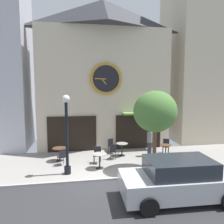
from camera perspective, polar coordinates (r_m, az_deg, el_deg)
ground_plane at (r=9.25m, az=-2.32°, el=-20.41°), size 24.43×11.83×0.13m
clock_building at (r=15.47m, az=-2.26°, el=10.42°), size 8.91×3.78×10.09m
neighbor_building_right at (r=19.91m, az=24.20°, el=15.40°), size 6.65×4.74×14.85m
street_lamp at (r=10.54m, az=-11.82°, el=-5.80°), size 0.36×0.36×3.81m
street_tree at (r=11.03m, az=11.30°, el=0.04°), size 2.20×1.98×4.00m
cafe_table_near_door at (r=12.82m, az=-13.66°, el=-10.01°), size 0.77×0.77×0.75m
cafe_table_center_left at (r=11.39m, az=-3.28°, el=-11.96°), size 0.73×0.73×0.77m
cafe_table_center_right at (r=13.39m, az=2.64°, el=-9.16°), size 0.70×0.70×0.77m
cafe_table_rightmost at (r=13.57m, az=13.94°, el=-9.32°), size 0.66×0.66×0.73m
cafe_chair_corner at (r=12.78m, az=0.44°, el=-10.00°), size 0.56×0.56×0.90m
cafe_chair_near_lamp at (r=14.32m, az=14.00°, el=-8.37°), size 0.55×0.55×0.90m
cafe_chair_under_awning at (r=13.93m, az=-0.17°, el=-8.60°), size 0.54×0.54×0.90m
cafe_chair_left_end at (r=12.21m, az=-3.87°, el=-10.80°), size 0.47×0.47×0.90m
cafe_chair_by_entrance at (r=12.09m, az=-12.93°, el=-11.13°), size 0.53×0.53×0.90m
pedestrian_grey at (r=13.44m, az=9.88°, el=-7.79°), size 0.45×0.45×1.67m
parked_car_silver at (r=8.77m, az=17.19°, el=-16.60°), size 4.35×2.12×1.55m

